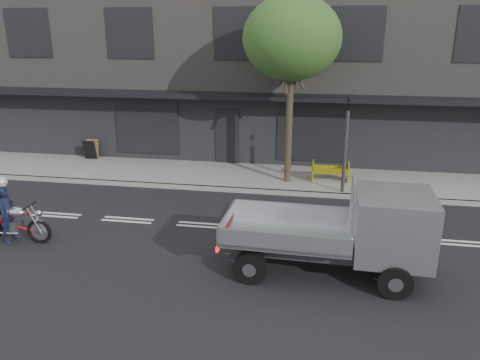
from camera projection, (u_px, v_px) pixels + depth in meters
name	position (u px, v px, depth m)	size (l,w,h in m)	color
ground	(203.00, 225.00, 14.02)	(80.00, 80.00, 0.00)	black
sidewalk	(232.00, 176.00, 18.40)	(32.00, 3.20, 0.15)	gray
kerb	(224.00, 189.00, 16.90)	(32.00, 0.20, 0.15)	gray
building_main	(256.00, 61.00, 23.34)	(26.00, 10.00, 8.00)	slate
street_tree	(292.00, 39.00, 15.94)	(3.40, 3.40, 6.74)	#382B21
traffic_light_pole	(345.00, 150.00, 15.97)	(0.12, 0.12, 3.50)	#2D2D30
motorcycle	(14.00, 222.00, 12.83)	(2.17, 0.63, 1.12)	black
rider	(7.00, 214.00, 12.78)	(0.58, 0.38, 1.59)	black
flatbed_ute	(373.00, 227.00, 10.80)	(4.83, 2.11, 2.21)	black
construction_barrier	(331.00, 172.00, 17.30)	(1.39, 0.55, 0.78)	#F6ED0C
sandwich_board	(90.00, 150.00, 20.27)	(0.53, 0.35, 0.84)	black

